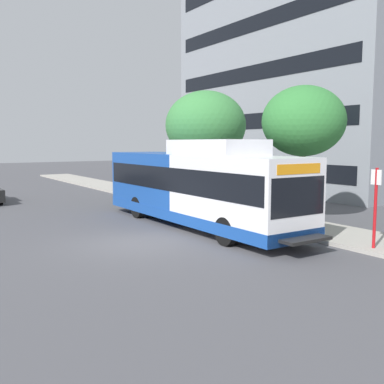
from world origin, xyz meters
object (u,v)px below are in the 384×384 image
object	(u,v)px
bus_stop_sign_pole	(375,202)
street_tree_near_stop	(303,121)
transit_bus	(197,186)
street_tree_mid_block	(206,125)

from	to	relation	value
bus_stop_sign_pole	street_tree_near_stop	distance (m)	6.01
transit_bus	street_tree_mid_block	world-z (taller)	street_tree_mid_block
transit_bus	street_tree_mid_block	xyz separation A→B (m)	(4.46, 5.70, 2.82)
bus_stop_sign_pole	street_tree_mid_block	size ratio (longest dim) A/B	0.41
bus_stop_sign_pole	street_tree_near_stop	world-z (taller)	street_tree_near_stop
street_tree_near_stop	street_tree_mid_block	size ratio (longest dim) A/B	0.92
bus_stop_sign_pole	street_tree_mid_block	xyz separation A→B (m)	(2.16, 12.56, 2.87)
street_tree_mid_block	bus_stop_sign_pole	bearing A→B (deg)	-99.78
street_tree_near_stop	street_tree_mid_block	bearing A→B (deg)	88.50
transit_bus	bus_stop_sign_pole	world-z (taller)	transit_bus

